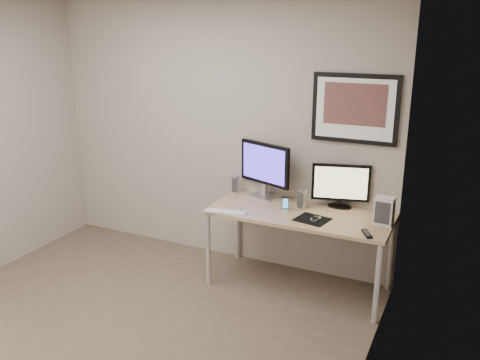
{
  "coord_description": "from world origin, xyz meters",
  "views": [
    {
      "loc": [
        2.31,
        -2.67,
        2.31
      ],
      "look_at": [
        0.53,
        1.1,
        1.03
      ],
      "focal_mm": 38.0,
      "sensor_mm": 36.0,
      "label": 1
    }
  ],
  "objects_px": {
    "framed_art": "(355,109)",
    "speaker_right": "(302,199)",
    "monitor_large": "(265,168)",
    "monitor_tv": "(341,185)",
    "phone_dock": "(285,204)",
    "fan_unit": "(384,211)",
    "speaker_left": "(235,184)",
    "keyboard": "(226,212)",
    "desk": "(300,219)"
  },
  "relations": [
    {
      "from": "monitor_large",
      "to": "monitor_tv",
      "type": "bearing_deg",
      "value": 21.78
    },
    {
      "from": "framed_art",
      "to": "speaker_left",
      "type": "bearing_deg",
      "value": -175.78
    },
    {
      "from": "monitor_tv",
      "to": "speaker_left",
      "type": "distance_m",
      "value": 1.05
    },
    {
      "from": "speaker_right",
      "to": "fan_unit",
      "type": "distance_m",
      "value": 0.73
    },
    {
      "from": "speaker_right",
      "to": "keyboard",
      "type": "bearing_deg",
      "value": -125.6
    },
    {
      "from": "framed_art",
      "to": "monitor_large",
      "type": "xyz_separation_m",
      "value": [
        -0.79,
        -0.09,
        -0.6
      ]
    },
    {
      "from": "desk",
      "to": "speaker_right",
      "type": "bearing_deg",
      "value": 99.24
    },
    {
      "from": "phone_dock",
      "to": "keyboard",
      "type": "xyz_separation_m",
      "value": [
        -0.46,
        -0.26,
        -0.06
      ]
    },
    {
      "from": "keyboard",
      "to": "monitor_tv",
      "type": "bearing_deg",
      "value": 22.82
    },
    {
      "from": "phone_dock",
      "to": "speaker_left",
      "type": "bearing_deg",
      "value": 133.78
    },
    {
      "from": "desk",
      "to": "phone_dock",
      "type": "height_order",
      "value": "phone_dock"
    },
    {
      "from": "monitor_large",
      "to": "speaker_right",
      "type": "height_order",
      "value": "monitor_large"
    },
    {
      "from": "framed_art",
      "to": "phone_dock",
      "type": "relative_size",
      "value": 5.73
    },
    {
      "from": "speaker_right",
      "to": "keyboard",
      "type": "distance_m",
      "value": 0.69
    },
    {
      "from": "framed_art",
      "to": "speaker_left",
      "type": "height_order",
      "value": "framed_art"
    },
    {
      "from": "speaker_right",
      "to": "phone_dock",
      "type": "relative_size",
      "value": 1.32
    },
    {
      "from": "monitor_tv",
      "to": "speaker_right",
      "type": "distance_m",
      "value": 0.37
    },
    {
      "from": "monitor_tv",
      "to": "keyboard",
      "type": "relative_size",
      "value": 1.33
    },
    {
      "from": "monitor_large",
      "to": "keyboard",
      "type": "xyz_separation_m",
      "value": [
        -0.14,
        -0.53,
        -0.29
      ]
    },
    {
      "from": "monitor_large",
      "to": "speaker_right",
      "type": "bearing_deg",
      "value": 0.91
    },
    {
      "from": "speaker_left",
      "to": "keyboard",
      "type": "distance_m",
      "value": 0.57
    },
    {
      "from": "monitor_tv",
      "to": "speaker_left",
      "type": "relative_size",
      "value": 2.93
    },
    {
      "from": "speaker_left",
      "to": "speaker_right",
      "type": "height_order",
      "value": "same"
    },
    {
      "from": "monitor_large",
      "to": "monitor_tv",
      "type": "height_order",
      "value": "monitor_large"
    },
    {
      "from": "speaker_right",
      "to": "speaker_left",
      "type": "bearing_deg",
      "value": -171.4
    },
    {
      "from": "framed_art",
      "to": "fan_unit",
      "type": "xyz_separation_m",
      "value": [
        0.36,
        -0.3,
        -0.77
      ]
    },
    {
      "from": "desk",
      "to": "framed_art",
      "type": "distance_m",
      "value": 1.07
    },
    {
      "from": "desk",
      "to": "framed_art",
      "type": "bearing_deg",
      "value": 43.46
    },
    {
      "from": "desk",
      "to": "fan_unit",
      "type": "bearing_deg",
      "value": 2.3
    },
    {
      "from": "speaker_right",
      "to": "desk",
      "type": "bearing_deg",
      "value": -60.48
    },
    {
      "from": "speaker_left",
      "to": "desk",
      "type": "bearing_deg",
      "value": -30.5
    },
    {
      "from": "fan_unit",
      "to": "keyboard",
      "type": "bearing_deg",
      "value": -161.49
    },
    {
      "from": "desk",
      "to": "keyboard",
      "type": "relative_size",
      "value": 4.23
    },
    {
      "from": "speaker_left",
      "to": "keyboard",
      "type": "relative_size",
      "value": 0.46
    },
    {
      "from": "speaker_left",
      "to": "monitor_large",
      "type": "bearing_deg",
      "value": -13.05
    },
    {
      "from": "monitor_large",
      "to": "speaker_left",
      "type": "xyz_separation_m",
      "value": [
        -0.31,
        0.0,
        -0.21
      ]
    },
    {
      "from": "monitor_large",
      "to": "framed_art",
      "type": "bearing_deg",
      "value": 26.23
    },
    {
      "from": "phone_dock",
      "to": "fan_unit",
      "type": "bearing_deg",
      "value": -18.09
    },
    {
      "from": "framed_art",
      "to": "speaker_right",
      "type": "height_order",
      "value": "framed_art"
    },
    {
      "from": "framed_art",
      "to": "monitor_tv",
      "type": "distance_m",
      "value": 0.68
    },
    {
      "from": "monitor_large",
      "to": "fan_unit",
      "type": "bearing_deg",
      "value": 9.41
    },
    {
      "from": "speaker_left",
      "to": "speaker_right",
      "type": "bearing_deg",
      "value": -23.86
    },
    {
      "from": "speaker_left",
      "to": "monitor_tv",
      "type": "bearing_deg",
      "value": -11.21
    },
    {
      "from": "phone_dock",
      "to": "fan_unit",
      "type": "xyz_separation_m",
      "value": [
        0.84,
        0.06,
        0.05
      ]
    },
    {
      "from": "monitor_tv",
      "to": "fan_unit",
      "type": "relative_size",
      "value": 2.16
    },
    {
      "from": "monitor_large",
      "to": "fan_unit",
      "type": "xyz_separation_m",
      "value": [
        1.16,
        -0.22,
        -0.18
      ]
    },
    {
      "from": "framed_art",
      "to": "desk",
      "type": "bearing_deg",
      "value": -136.54
    },
    {
      "from": "desk",
      "to": "monitor_large",
      "type": "bearing_deg",
      "value": 151.04
    },
    {
      "from": "phone_dock",
      "to": "keyboard",
      "type": "relative_size",
      "value": 0.35
    },
    {
      "from": "phone_dock",
      "to": "desk",
      "type": "bearing_deg",
      "value": -8.69
    }
  ]
}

